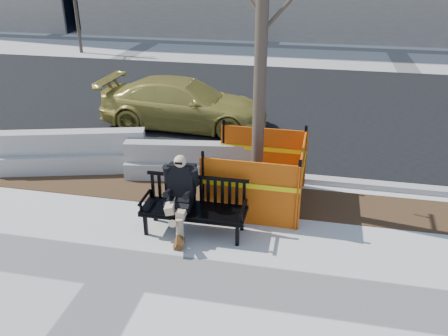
{
  "coord_description": "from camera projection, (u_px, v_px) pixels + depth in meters",
  "views": [
    {
      "loc": [
        2.66,
        -5.35,
        4.46
      ],
      "look_at": [
        1.17,
        1.8,
        1.0
      ],
      "focal_mm": 37.01,
      "sensor_mm": 36.0,
      "label": 1
    }
  ],
  "objects": [
    {
      "name": "ground",
      "position": [
        127.0,
        268.0,
        7.13
      ],
      "size": [
        120.0,
        120.0,
        0.0
      ],
      "primitive_type": "plane",
      "color": "beige",
      "rests_on": "ground"
    },
    {
      "name": "mulch_strip",
      "position": [
        176.0,
        190.0,
        9.43
      ],
      "size": [
        40.0,
        1.2,
        0.02
      ],
      "primitive_type": "cube",
      "color": "#47301C",
      "rests_on": "ground"
    },
    {
      "name": "asphalt_street",
      "position": [
        233.0,
        102.0,
        14.92
      ],
      "size": [
        60.0,
        10.4,
        0.01
      ],
      "primitive_type": "cube",
      "color": "black",
      "rests_on": "ground"
    },
    {
      "name": "curb",
      "position": [
        189.0,
        168.0,
        10.25
      ],
      "size": [
        60.0,
        0.25,
        0.12
      ],
      "primitive_type": "cube",
      "color": "#9E9B93",
      "rests_on": "ground"
    },
    {
      "name": "bench",
      "position": [
        195.0,
        232.0,
        8.05
      ],
      "size": [
        1.84,
        0.67,
        0.98
      ],
      "primitive_type": null,
      "rotation": [
        0.0,
        0.0,
        0.0
      ],
      "color": "black",
      "rests_on": "ground"
    },
    {
      "name": "seated_man",
      "position": [
        182.0,
        229.0,
        8.14
      ],
      "size": [
        0.59,
        0.98,
        1.37
      ],
      "primitive_type": null,
      "rotation": [
        0.0,
        0.0,
        0.0
      ],
      "color": "black",
      "rests_on": "ground"
    },
    {
      "name": "tree_fence",
      "position": [
        256.0,
        201.0,
        9.04
      ],
      "size": [
        2.7,
        2.7,
        6.65
      ],
      "primitive_type": null,
      "rotation": [
        0.0,
        0.0,
        -0.01
      ],
      "color": "#E9590C",
      "rests_on": "ground"
    },
    {
      "name": "sedan",
      "position": [
        185.0,
        126.0,
        12.86
      ],
      "size": [
        4.57,
        1.9,
        1.32
      ],
      "primitive_type": "imported",
      "rotation": [
        0.0,
        0.0,
        1.56
      ],
      "color": "#A6973D",
      "rests_on": "ground"
    },
    {
      "name": "jersey_barrier_left",
      "position": [
        74.0,
        170.0,
        10.32
      ],
      "size": [
        3.29,
        1.49,
        0.93
      ],
      "primitive_type": null,
      "rotation": [
        0.0,
        0.0,
        0.27
      ],
      "color": "#9F9C95",
      "rests_on": "ground"
    },
    {
      "name": "jersey_barrier_right",
      "position": [
        191.0,
        177.0,
        10.0
      ],
      "size": [
        2.86,
        0.97,
        0.8
      ],
      "primitive_type": null,
      "rotation": [
        0.0,
        0.0,
        0.15
      ],
      "color": "gray",
      "rests_on": "ground"
    },
    {
      "name": "far_tree_left",
      "position": [
        82.0,
        53.0,
        22.07
      ],
      "size": [
        2.25,
        2.25,
        4.63
      ],
      "primitive_type": null,
      "rotation": [
        0.0,
        0.0,
        -0.4
      ],
      "color": "brown",
      "rests_on": "ground"
    }
  ]
}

